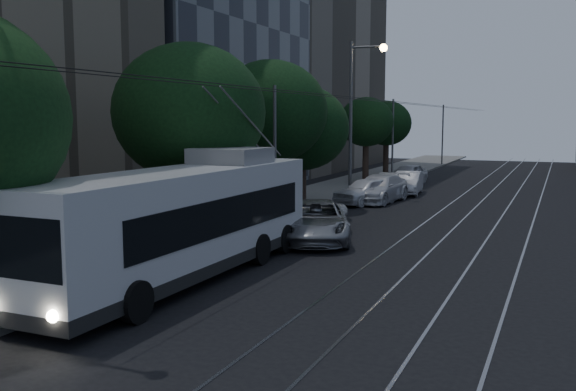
{
  "coord_description": "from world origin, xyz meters",
  "views": [
    {
      "loc": [
        5.87,
        -14.48,
        4.62
      ],
      "look_at": [
        -1.82,
        3.33,
        2.29
      ],
      "focal_mm": 40.0,
      "sensor_mm": 36.0,
      "label": 1
    }
  ],
  "objects_px": {
    "trolleybus": "(185,221)",
    "pickup_silver": "(315,221)",
    "streetlamp_far": "(357,103)",
    "car_white_c": "(408,183)",
    "streetlamp_near": "(1,43)",
    "car_white_a": "(367,191)",
    "car_white_b": "(379,189)",
    "car_white_d": "(408,174)"
  },
  "relations": [
    {
      "from": "car_white_b",
      "to": "streetlamp_far",
      "type": "relative_size",
      "value": 0.58
    },
    {
      "from": "streetlamp_near",
      "to": "pickup_silver",
      "type": "bearing_deg",
      "value": 78.61
    },
    {
      "from": "car_white_d",
      "to": "car_white_b",
      "type": "bearing_deg",
      "value": -76.43
    },
    {
      "from": "car_white_b",
      "to": "trolleybus",
      "type": "bearing_deg",
      "value": -85.25
    },
    {
      "from": "car_white_a",
      "to": "streetlamp_near",
      "type": "distance_m",
      "value": 23.89
    },
    {
      "from": "pickup_silver",
      "to": "car_white_b",
      "type": "distance_m",
      "value": 12.13
    },
    {
      "from": "car_white_a",
      "to": "car_white_c",
      "type": "relative_size",
      "value": 1.01
    },
    {
      "from": "pickup_silver",
      "to": "streetlamp_far",
      "type": "distance_m",
      "value": 14.91
    },
    {
      "from": "car_white_a",
      "to": "streetlamp_far",
      "type": "bearing_deg",
      "value": 140.07
    },
    {
      "from": "car_white_a",
      "to": "car_white_c",
      "type": "bearing_deg",
      "value": 102.38
    },
    {
      "from": "trolleybus",
      "to": "pickup_silver",
      "type": "xyz_separation_m",
      "value": [
        1.4,
        6.9,
        -0.93
      ]
    },
    {
      "from": "trolleybus",
      "to": "streetlamp_near",
      "type": "xyz_separation_m",
      "value": [
        -1.06,
        -5.32,
        4.51
      ]
    },
    {
      "from": "car_white_a",
      "to": "car_white_b",
      "type": "relative_size",
      "value": 0.82
    },
    {
      "from": "car_white_c",
      "to": "streetlamp_near",
      "type": "relative_size",
      "value": 0.41
    },
    {
      "from": "trolleybus",
      "to": "car_white_c",
      "type": "xyz_separation_m",
      "value": [
        1.19,
        23.4,
        -1.0
      ]
    },
    {
      "from": "trolleybus",
      "to": "car_white_c",
      "type": "distance_m",
      "value": 23.45
    },
    {
      "from": "pickup_silver",
      "to": "streetlamp_near",
      "type": "distance_m",
      "value": 13.6
    },
    {
      "from": "trolleybus",
      "to": "car_white_a",
      "type": "xyz_separation_m",
      "value": [
        0.18,
        17.9,
        -0.97
      ]
    },
    {
      "from": "car_white_a",
      "to": "car_white_d",
      "type": "height_order",
      "value": "car_white_a"
    },
    {
      "from": "pickup_silver",
      "to": "car_white_c",
      "type": "distance_m",
      "value": 16.5
    },
    {
      "from": "car_white_c",
      "to": "streetlamp_near",
      "type": "distance_m",
      "value": 29.33
    },
    {
      "from": "car_white_b",
      "to": "streetlamp_near",
      "type": "distance_m",
      "value": 24.97
    },
    {
      "from": "car_white_c",
      "to": "car_white_d",
      "type": "bearing_deg",
      "value": 96.72
    },
    {
      "from": "pickup_silver",
      "to": "car_white_a",
      "type": "distance_m",
      "value": 11.07
    },
    {
      "from": "trolleybus",
      "to": "streetlamp_far",
      "type": "height_order",
      "value": "streetlamp_far"
    },
    {
      "from": "car_white_c",
      "to": "trolleybus",
      "type": "bearing_deg",
      "value": -98.93
    },
    {
      "from": "car_white_b",
      "to": "car_white_d",
      "type": "xyz_separation_m",
      "value": [
        -0.76,
        10.58,
        -0.04
      ]
    },
    {
      "from": "car_white_b",
      "to": "car_white_c",
      "type": "relative_size",
      "value": 1.24
    },
    {
      "from": "pickup_silver",
      "to": "trolleybus",
      "type": "bearing_deg",
      "value": -120.96
    },
    {
      "from": "car_white_c",
      "to": "streetlamp_far",
      "type": "xyz_separation_m",
      "value": [
        -2.49,
        -2.63,
        4.83
      ]
    },
    {
      "from": "trolleybus",
      "to": "pickup_silver",
      "type": "relative_size",
      "value": 2.25
    },
    {
      "from": "pickup_silver",
      "to": "car_white_a",
      "type": "relative_size",
      "value": 1.29
    },
    {
      "from": "streetlamp_near",
      "to": "streetlamp_far",
      "type": "bearing_deg",
      "value": 90.52
    },
    {
      "from": "car_white_a",
      "to": "streetlamp_far",
      "type": "distance_m",
      "value": 5.79
    },
    {
      "from": "streetlamp_near",
      "to": "car_white_a",
      "type": "bearing_deg",
      "value": 86.94
    },
    {
      "from": "car_white_c",
      "to": "pickup_silver",
      "type": "bearing_deg",
      "value": -95.29
    },
    {
      "from": "car_white_a",
      "to": "car_white_d",
      "type": "distance_m",
      "value": 11.68
    },
    {
      "from": "car_white_a",
      "to": "car_white_b",
      "type": "bearing_deg",
      "value": 93.5
    },
    {
      "from": "trolleybus",
      "to": "car_white_d",
      "type": "bearing_deg",
      "value": 90.9
    },
    {
      "from": "streetlamp_near",
      "to": "streetlamp_far",
      "type": "xyz_separation_m",
      "value": [
        -0.24,
        26.09,
        -0.67
      ]
    },
    {
      "from": "trolleybus",
      "to": "car_white_b",
      "type": "distance_m",
      "value": 19.03
    },
    {
      "from": "trolleybus",
      "to": "car_white_d",
      "type": "distance_m",
      "value": 29.59
    }
  ]
}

